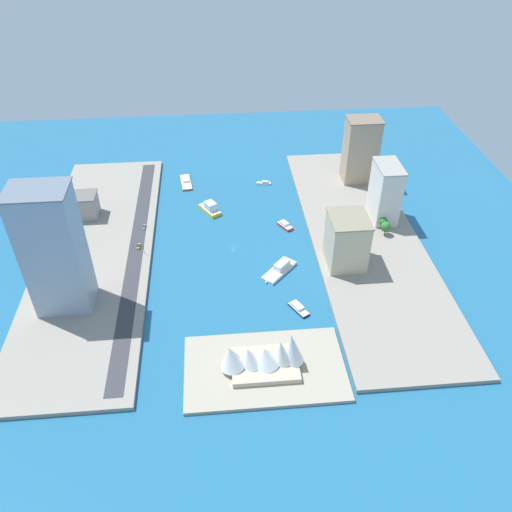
% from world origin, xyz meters
% --- Properties ---
extents(ground_plane, '(440.00, 440.00, 0.00)m').
position_xyz_m(ground_plane, '(0.00, 0.00, 0.00)').
color(ground_plane, '#23668E').
extents(quay_west, '(70.00, 240.00, 2.56)m').
position_xyz_m(quay_west, '(-86.75, 0.00, 1.28)').
color(quay_west, gray).
rests_on(quay_west, ground_plane).
extents(quay_east, '(70.00, 240.00, 2.56)m').
position_xyz_m(quay_east, '(86.75, 0.00, 1.28)').
color(quay_east, gray).
rests_on(quay_east, ground_plane).
extents(peninsula_point, '(78.94, 46.83, 2.00)m').
position_xyz_m(peninsula_point, '(-10.28, 101.50, 1.00)').
color(peninsula_point, '#A89E89').
rests_on(peninsula_point, ground_plane).
extents(road_strip, '(9.15, 228.00, 0.15)m').
position_xyz_m(road_strip, '(61.46, 0.00, 2.64)').
color(road_strip, '#38383D').
rests_on(road_strip, quay_east).
extents(sailboat_small_white, '(11.86, 4.76, 11.65)m').
position_xyz_m(sailboat_small_white, '(-28.52, -79.19, 1.09)').
color(sailboat_small_white, white).
rests_on(sailboat_small_white, ground_plane).
extents(tugboat_red, '(10.50, 13.19, 3.61)m').
position_xyz_m(tugboat_red, '(-36.86, -20.19, 1.41)').
color(tugboat_red, red).
rests_on(tugboat_red, ground_plane).
extents(patrol_launch_navy, '(11.23, 14.68, 3.16)m').
position_xyz_m(patrol_launch_navy, '(-33.30, 61.01, 1.27)').
color(patrol_launch_navy, '#1E284C').
rests_on(patrol_launch_navy, ground_plane).
extents(ferry_white_commuter, '(23.58, 24.65, 5.95)m').
position_xyz_m(ferry_white_commuter, '(-27.31, 26.89, 2.00)').
color(ferry_white_commuter, silver).
rests_on(ferry_white_commuter, ground_plane).
extents(barge_flat_brown, '(10.34, 25.28, 2.92)m').
position_xyz_m(barge_flat_brown, '(31.50, -86.84, 1.03)').
color(barge_flat_brown, brown).
rests_on(barge_flat_brown, ground_plane).
extents(ferry_yellow_fast, '(16.35, 20.43, 8.04)m').
position_xyz_m(ferry_yellow_fast, '(13.63, -44.03, 2.94)').
color(ferry_yellow_fast, yellow).
rests_on(ferry_yellow_fast, ground_plane).
extents(hotel_broad_white, '(15.80, 27.34, 39.71)m').
position_xyz_m(hotel_broad_white, '(-104.24, -22.89, 22.45)').
color(hotel_broad_white, silver).
rests_on(hotel_broad_white, quay_west).
extents(tower_tall_glass, '(30.34, 23.27, 73.12)m').
position_xyz_m(tower_tall_glass, '(94.17, 46.37, 39.15)').
color(tower_tall_glass, '#8C9EB2').
rests_on(tower_tall_glass, quay_east).
extents(office_block_beige, '(22.91, 26.33, 32.57)m').
position_xyz_m(office_block_beige, '(-67.38, 24.38, 18.88)').
color(office_block_beige, '#C6B793').
rests_on(office_block_beige, quay_west).
extents(apartment_midrise_tan, '(24.88, 19.00, 48.95)m').
position_xyz_m(apartment_midrise_tan, '(-100.52, -76.24, 27.07)').
color(apartment_midrise_tan, tan).
rests_on(apartment_midrise_tan, quay_west).
extents(carpark_squat_concrete, '(29.23, 16.66, 16.47)m').
position_xyz_m(carpark_squat_concrete, '(104.82, -43.15, 10.83)').
color(carpark_squat_concrete, gray).
rests_on(carpark_squat_concrete, quay_east).
extents(taxi_yellow_cab, '(2.08, 5.27, 1.62)m').
position_xyz_m(taxi_yellow_cab, '(59.82, -2.34, 3.51)').
color(taxi_yellow_cab, black).
rests_on(taxi_yellow_cab, road_strip).
extents(van_white, '(1.89, 4.32, 1.50)m').
position_xyz_m(van_white, '(58.20, -24.11, 3.45)').
color(van_white, black).
rests_on(van_white, road_strip).
extents(traffic_light_waterfront, '(0.36, 0.36, 6.50)m').
position_xyz_m(traffic_light_waterfront, '(55.63, 5.12, 6.90)').
color(traffic_light_waterfront, black).
rests_on(traffic_light_waterfront, quay_east).
extents(opera_landmark, '(42.51, 23.25, 21.90)m').
position_xyz_m(opera_landmark, '(-8.97, 101.50, 9.62)').
color(opera_landmark, '#BCAD93').
rests_on(opera_landmark, peninsula_point).
extents(park_tree_cluster, '(18.14, 21.30, 9.61)m').
position_xyz_m(park_tree_cluster, '(-98.27, -7.22, 8.71)').
color(park_tree_cluster, brown).
rests_on(park_tree_cluster, quay_west).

